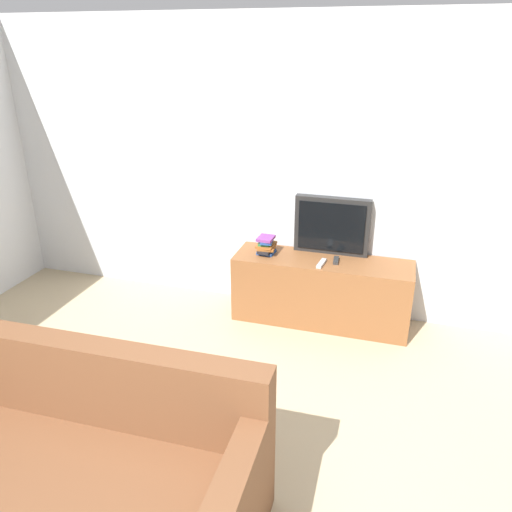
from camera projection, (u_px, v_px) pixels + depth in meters
The scene contains 7 objects.
wall_back at pixel (311, 173), 4.37m from camera, with size 9.00×0.06×2.60m.
tv_stand at pixel (321, 291), 4.47m from camera, with size 1.56×0.45×0.60m.
television at pixel (332, 226), 4.40m from camera, with size 0.66×0.09×0.51m.
couch at pixel (66, 477), 2.56m from camera, with size 2.03×0.95×0.90m.
book_stack at pixel (266, 245), 4.45m from camera, with size 0.17×0.21×0.16m.
remote_on_stand at pixel (336, 260), 4.31m from camera, with size 0.05×0.15×0.02m.
remote_secondary at pixel (321, 263), 4.25m from camera, with size 0.06×0.19×0.02m.
Camera 1 is at (0.77, -1.23, 2.35)m, focal length 35.00 mm.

